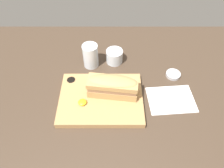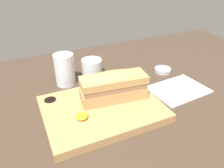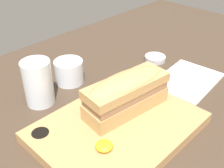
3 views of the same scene
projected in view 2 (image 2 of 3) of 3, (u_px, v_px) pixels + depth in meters
The scene contains 8 objects.
dining_table at pixel (113, 116), 62.18cm from camera, with size 164.12×103.32×2.00cm.
serving_board at pixel (102, 109), 61.65cm from camera, with size 32.17×24.60×2.42cm.
sandwich at pixel (114, 85), 61.77cm from camera, with size 19.53×9.02×8.58cm.
mustard_dollop at pixel (82, 116), 55.86cm from camera, with size 3.24×3.24×1.30cm.
water_glass at pixel (65, 71), 73.84cm from camera, with size 6.67×6.67×10.82cm.
wine_glass at pixel (92, 68), 80.36cm from camera, with size 7.45×7.45×6.12cm.
napkin at pixel (178, 89), 72.38cm from camera, with size 19.05×14.75×0.40cm.
condiment_dish at pixel (163, 70), 83.49cm from camera, with size 6.19×6.19×1.43cm.
Camera 2 is at (-20.76, -44.30, 40.46)cm, focal length 35.00 mm.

